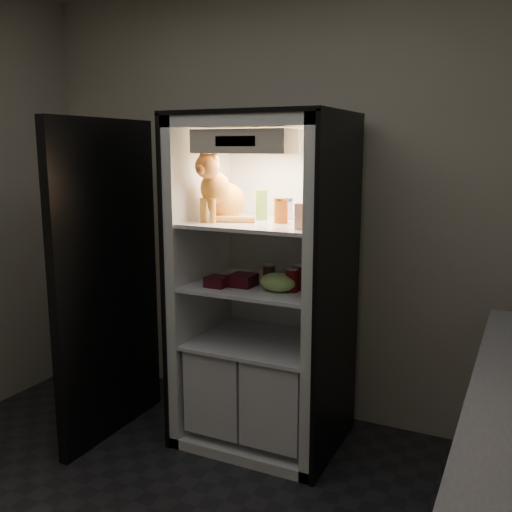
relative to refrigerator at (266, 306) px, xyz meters
The scene contains 16 objects.
room_shell 1.61m from the refrigerator, 90.00° to the right, with size 3.60×3.60×3.60m.
refrigerator is the anchor object (origin of this frame).
fridge_door 0.93m from the refrigerator, 157.40° to the right, with size 0.07×0.87×1.85m.
tabby_cat 0.70m from the refrigerator, 153.06° to the right, with size 0.33×0.39×0.40m.
parmesan_shaker 0.58m from the refrigerator, behind, with size 0.07×0.07×0.17m.
mayo_tub 0.57m from the refrigerator, 47.62° to the left, with size 0.09×0.09×0.12m.
salsa_jar 0.58m from the refrigerator, 29.55° to the right, with size 0.08×0.08×0.13m.
pepper_jar 0.68m from the refrigerator, ahead, with size 0.13×0.13×0.22m.
cream_carton 0.68m from the refrigerator, 35.60° to the right, with size 0.07×0.07×0.13m, color silver.
soda_can_a 0.32m from the refrigerator, 20.04° to the left, with size 0.06×0.06×0.12m.
soda_can_b 0.33m from the refrigerator, 20.84° to the right, with size 0.07×0.07×0.13m.
soda_can_c 0.34m from the refrigerator, 34.89° to the right, with size 0.07×0.07×0.12m.
condiment_jar 0.20m from the refrigerator, 46.50° to the left, with size 0.07×0.07×0.10m.
grape_bag 0.31m from the refrigerator, 49.63° to the right, with size 0.20×0.14×0.10m, color #7EA94E.
berry_box_left 0.34m from the refrigerator, 129.46° to the right, with size 0.11×0.11×0.06m, color #450B13.
berry_box_right 0.25m from the refrigerator, 113.97° to the right, with size 0.13×0.13×0.07m, color #450B13.
Camera 1 is at (1.33, -1.48, 1.69)m, focal length 40.00 mm.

